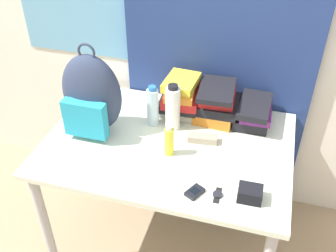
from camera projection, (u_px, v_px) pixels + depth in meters
wall_back at (194, 6)px, 2.08m from camera, size 6.00×0.06×2.50m
curtain_blue at (222, 13)px, 2.00m from camera, size 1.05×0.04×2.50m
desk at (168, 154)px, 2.04m from camera, size 1.24×0.86×0.73m
backpack at (91, 96)px, 1.96m from camera, size 0.31×0.21×0.49m
book_stack_left at (181, 96)px, 2.15m from camera, size 0.23×0.30×0.21m
book_stack_center at (217, 103)px, 2.11m from camera, size 0.23×0.28×0.19m
book_stack_right at (253, 113)px, 2.09m from camera, size 0.20×0.28×0.13m
water_bottle at (153, 107)px, 2.06m from camera, size 0.06×0.06×0.23m
sports_bottle at (173, 108)px, 2.02m from camera, size 0.08×0.08×0.26m
sunscreen_bottle at (169, 141)px, 1.87m from camera, size 0.05×0.05×0.17m
cell_phone at (195, 192)px, 1.70m from camera, size 0.09×0.10×0.02m
sunglasses_case at (203, 139)px, 1.99m from camera, size 0.16×0.07×0.04m
camera_pouch at (250, 194)px, 1.66m from camera, size 0.11×0.09×0.06m
wristwatch at (217, 195)px, 1.69m from camera, size 0.04×0.09×0.01m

